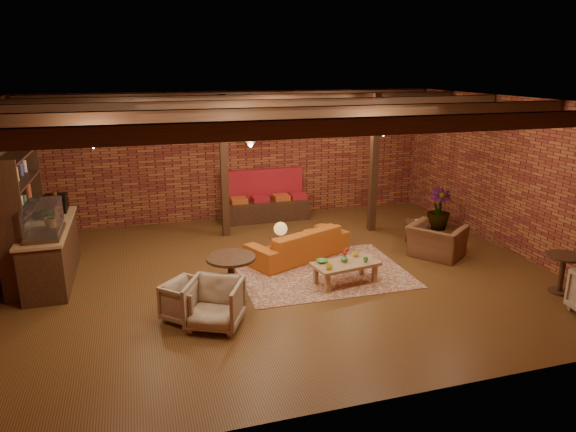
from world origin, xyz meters
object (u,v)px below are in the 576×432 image
object	(u,v)px
side_table_book	(418,224)
armchair_right	(437,236)
side_table_lamp	(281,232)
coffee_table	(345,265)
armchair_a	(188,299)
round_table_left	(231,272)
sofa	(298,243)
plant_tall	(442,169)
armchair_b	(215,302)
round_table_right	(563,268)

from	to	relation	value
side_table_book	armchair_right	bearing A→B (deg)	-87.11
side_table_lamp	armchair_right	distance (m)	3.22
coffee_table	armchair_a	xyz separation A→B (m)	(-2.84, -0.57, -0.02)
round_table_left	sofa	bearing A→B (deg)	45.22
sofa	round_table_left	xyz separation A→B (m)	(-1.69, -1.70, 0.25)
coffee_table	plant_tall	distance (m)	4.30
armchair_a	armchair_right	xyz separation A→B (m)	(5.18, 1.29, 0.11)
armchair_a	armchair_b	distance (m)	0.48
side_table_book	sofa	bearing A→B (deg)	179.41
armchair_b	round_table_left	bearing A→B (deg)	85.93
round_table_left	armchair_b	size ratio (longest dim) A/B	1.05
side_table_lamp	armchair_a	size ratio (longest dim) A/B	1.23
round_table_left	round_table_right	bearing A→B (deg)	-12.20
armchair_a	coffee_table	bearing A→B (deg)	-34.17
sofa	round_table_right	distance (m)	4.82
sofa	armchair_b	world-z (taller)	armchair_b
sofa	armchair_right	world-z (taller)	armchair_right
coffee_table	side_table_lamp	bearing A→B (deg)	121.64
round_table_right	plant_tall	distance (m)	3.92
coffee_table	armchair_b	bearing A→B (deg)	-160.34
side_table_lamp	armchair_a	distance (m)	2.79
side_table_lamp	round_table_right	distance (m)	5.08
side_table_lamp	round_table_left	size ratio (longest dim) A/B	1.01
coffee_table	round_table_right	bearing A→B (deg)	-22.56
armchair_right	round_table_right	size ratio (longest dim) A/B	1.50
round_table_left	armchair_b	xyz separation A→B (m)	(-0.38, -0.65, -0.17)
coffee_table	armchair_right	size ratio (longest dim) A/B	1.22
side_table_lamp	sofa	bearing A→B (deg)	19.01
coffee_table	side_table_book	distance (m)	2.72
round_table_left	armchair_right	xyz separation A→B (m)	(4.44, 0.96, -0.11)
side_table_lamp	round_table_left	distance (m)	2.02
coffee_table	armchair_a	size ratio (longest dim) A/B	1.85
side_table_book	plant_tall	xyz separation A→B (m)	(1.12, 0.92, 0.96)
sofa	round_table_right	world-z (taller)	round_table_right
coffee_table	side_table_lamp	xyz separation A→B (m)	(-0.82, 1.33, 0.28)
armchair_right	plant_tall	xyz separation A→B (m)	(1.08, 1.63, 1.01)
coffee_table	armchair_a	bearing A→B (deg)	-168.72
armchair_right	side_table_book	bearing A→B (deg)	-32.77
sofa	plant_tall	world-z (taller)	plant_tall
sofa	round_table_right	xyz separation A→B (m)	(3.85, -2.90, 0.15)
side_table_lamp	round_table_left	xyz separation A→B (m)	(-1.28, -1.56, -0.07)
side_table_lamp	armchair_b	xyz separation A→B (m)	(-1.66, -2.21, -0.24)
armchair_b	armchair_right	xyz separation A→B (m)	(4.82, 1.61, 0.05)
plant_tall	sofa	bearing A→B (deg)	-166.87
coffee_table	round_table_right	xyz separation A→B (m)	(3.44, -1.43, 0.10)
coffee_table	armchair_right	xyz separation A→B (m)	(2.34, 0.73, 0.09)
armchair_a	side_table_book	xyz separation A→B (m)	(5.14, 2.01, 0.16)
coffee_table	round_table_left	distance (m)	2.12
armchair_b	side_table_book	distance (m)	5.32
armchair_right	plant_tall	world-z (taller)	plant_tall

